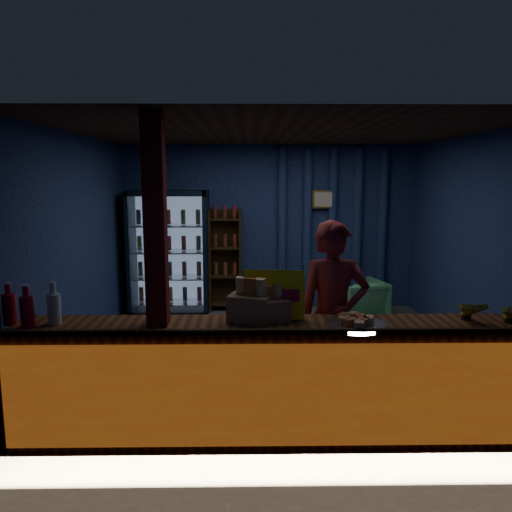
% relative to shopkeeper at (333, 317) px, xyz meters
% --- Properties ---
extents(ground, '(4.60, 4.60, 0.00)m').
position_rel_shopkeeper_xyz_m(ground, '(-0.42, 1.43, -0.87)').
color(ground, '#515154').
rests_on(ground, ground).
extents(room_walls, '(4.60, 4.60, 4.60)m').
position_rel_shopkeeper_xyz_m(room_walls, '(-0.42, 1.43, 0.70)').
color(room_walls, navy).
rests_on(room_walls, ground).
extents(counter, '(4.40, 0.57, 0.99)m').
position_rel_shopkeeper_xyz_m(counter, '(-0.42, -0.47, -0.39)').
color(counter, brown).
rests_on(counter, ground).
extents(support_post, '(0.16, 0.16, 2.60)m').
position_rel_shopkeeper_xyz_m(support_post, '(-1.47, -0.47, 0.43)').
color(support_post, maroon).
rests_on(support_post, ground).
extents(beverage_cooler, '(1.20, 0.62, 1.90)m').
position_rel_shopkeeper_xyz_m(beverage_cooler, '(-1.97, 3.35, 0.07)').
color(beverage_cooler, black).
rests_on(beverage_cooler, ground).
extents(bottle_shelf, '(0.50, 0.28, 1.60)m').
position_rel_shopkeeper_xyz_m(bottle_shelf, '(-1.12, 3.49, -0.07)').
color(bottle_shelf, '#3C2913').
rests_on(bottle_shelf, ground).
extents(curtain_folds, '(1.74, 0.14, 2.50)m').
position_rel_shopkeeper_xyz_m(curtain_folds, '(0.58, 3.57, 0.43)').
color(curtain_folds, navy).
rests_on(curtain_folds, room_walls).
extents(framed_picture, '(0.36, 0.04, 0.28)m').
position_rel_shopkeeper_xyz_m(framed_picture, '(0.43, 3.53, 0.88)').
color(framed_picture, gold).
rests_on(framed_picture, room_walls).
extents(shopkeeper, '(0.64, 0.42, 1.73)m').
position_rel_shopkeeper_xyz_m(shopkeeper, '(0.00, 0.00, 0.00)').
color(shopkeeper, maroon).
rests_on(shopkeeper, ground).
extents(green_chair, '(0.82, 0.83, 0.62)m').
position_rel_shopkeeper_xyz_m(green_chair, '(0.87, 2.80, -0.56)').
color(green_chair, '#5FBE7D').
rests_on(green_chair, ground).
extents(side_table, '(0.59, 0.49, 0.55)m').
position_rel_shopkeeper_xyz_m(side_table, '(-0.21, 2.87, -0.63)').
color(side_table, '#3C2913').
rests_on(side_table, ground).
extents(yellow_sign, '(0.51, 0.14, 0.40)m').
position_rel_shopkeeper_xyz_m(yellow_sign, '(-0.55, -0.32, 0.29)').
color(yellow_sign, '#FFEA0D').
rests_on(yellow_sign, counter).
extents(soda_bottles, '(0.46, 0.19, 0.34)m').
position_rel_shopkeeper_xyz_m(soda_bottles, '(-2.47, -0.47, 0.22)').
color(soda_bottles, '#B40C26').
rests_on(soda_bottles, counter).
extents(snack_box_left, '(0.39, 0.35, 0.35)m').
position_rel_shopkeeper_xyz_m(snack_box_left, '(-0.74, -0.35, 0.21)').
color(snack_box_left, '#A87651').
rests_on(snack_box_left, counter).
extents(snack_box_centre, '(0.33, 0.30, 0.29)m').
position_rel_shopkeeper_xyz_m(snack_box_centre, '(-0.58, -0.37, 0.19)').
color(snack_box_centre, '#A87651').
rests_on(snack_box_centre, counter).
extents(pastry_tray, '(0.49, 0.49, 0.08)m').
position_rel_shopkeeper_xyz_m(pastry_tray, '(0.08, -0.55, 0.11)').
color(pastry_tray, silver).
rests_on(pastry_tray, counter).
extents(banana_bunches, '(0.56, 0.32, 0.19)m').
position_rel_shopkeeper_xyz_m(banana_bunches, '(1.17, -0.47, 0.18)').
color(banana_bunches, gold).
rests_on(banana_bunches, counter).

